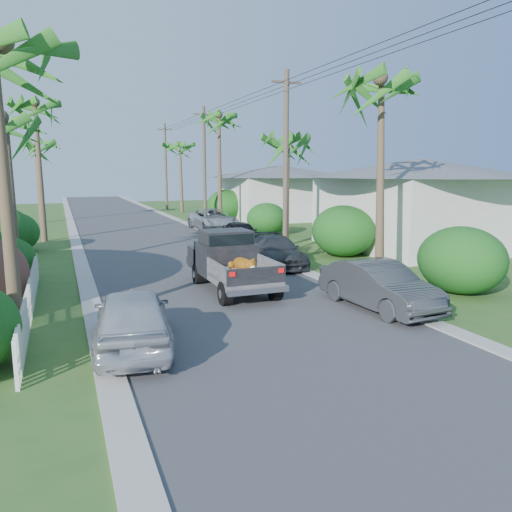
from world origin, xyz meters
name	(u,v)px	position (x,y,z in m)	size (l,w,h in m)	color
ground	(300,350)	(0.00, 0.00, 0.00)	(120.00, 120.00, 0.00)	#305921
road	(139,231)	(0.00, 25.00, 0.01)	(8.00, 100.00, 0.02)	#38383A
curb_left	(74,234)	(-4.30, 25.00, 0.03)	(0.60, 100.00, 0.06)	#A5A39E
curb_right	(199,228)	(4.30, 25.00, 0.03)	(0.60, 100.00, 0.06)	#A5A39E
pickup_truck	(228,260)	(0.43, 6.61, 1.01)	(1.98, 5.12, 2.06)	black
parked_car_rn	(379,286)	(3.77, 2.30, 0.72)	(1.52, 4.35, 1.43)	#333739
parked_car_rm	(276,252)	(3.73, 9.85, 0.64)	(1.80, 4.42, 1.28)	#2F3234
parked_car_rf	(241,233)	(4.45, 16.45, 0.65)	(1.54, 3.84, 1.31)	black
parked_car_rd	(213,220)	(5.00, 23.85, 0.74)	(2.45, 5.31, 1.48)	#ABAEB2
parked_car_ln	(133,319)	(-3.62, 1.50, 0.73)	(1.73, 4.30, 1.47)	silver
palm_l_b	(5,118)	(-6.80, 12.00, 6.15)	(4.40, 4.40, 7.40)	brown
palm_l_c	(35,104)	(-6.00, 22.00, 7.91)	(4.40, 4.40, 9.20)	brown
palm_l_d	(36,141)	(-6.50, 34.00, 6.44)	(4.40, 4.40, 7.70)	brown
palm_r_a	(385,80)	(6.30, 6.00, 7.42)	(4.40, 4.40, 8.70)	brown
palm_r_b	(287,137)	(6.60, 15.00, 5.95)	(4.40, 4.40, 7.20)	brown
palm_r_c	(219,116)	(6.20, 26.00, 8.11)	(4.40, 4.40, 9.40)	brown
palm_r_d	(180,144)	(6.50, 40.00, 6.74)	(4.40, 4.40, 8.00)	brown
shrub_r_a	(462,260)	(7.60, 3.00, 1.15)	(2.80, 3.08, 2.30)	#1C4914
shrub_r_b	(343,231)	(7.80, 11.00, 1.25)	(3.00, 3.30, 2.50)	#1C4914
shrub_r_c	(267,219)	(7.50, 20.00, 1.05)	(2.60, 2.86, 2.10)	#1C4914
shrub_r_d	(226,205)	(8.00, 30.00, 1.30)	(3.20, 3.52, 2.60)	#1C4914
picket_fence	(30,298)	(-6.00, 5.50, 0.50)	(0.10, 11.00, 1.00)	white
house_right_near	(417,207)	(13.00, 12.00, 2.22)	(8.00, 9.00, 4.80)	silver
house_right_far	(281,194)	(13.00, 30.00, 2.12)	(9.00, 8.00, 4.60)	silver
utility_pole_b	(286,162)	(5.60, 13.00, 4.60)	(1.60, 0.26, 9.00)	brown
utility_pole_c	(204,165)	(5.60, 28.00, 4.60)	(1.60, 0.26, 9.00)	brown
utility_pole_d	(166,167)	(5.60, 43.00, 4.60)	(1.60, 0.26, 9.00)	brown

